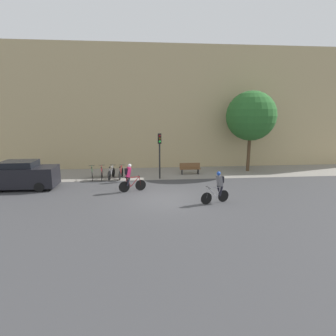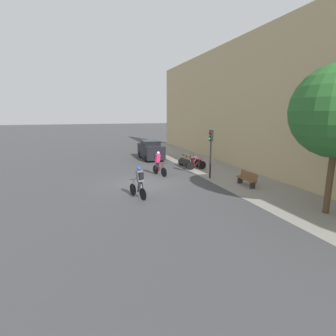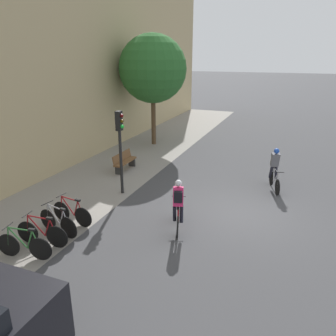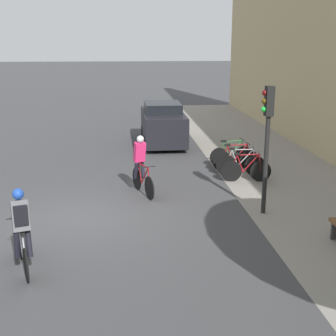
# 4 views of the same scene
# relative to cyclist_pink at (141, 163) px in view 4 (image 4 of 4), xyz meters

# --- Properties ---
(ground) EXTENTS (200.00, 200.00, 0.00)m
(ground) POSITION_rel_cyclist_pink_xyz_m (2.01, -1.69, -0.95)
(ground) COLOR #3D3D3F
(kerb_strip) EXTENTS (44.00, 4.50, 0.01)m
(kerb_strip) POSITION_rel_cyclist_pink_xyz_m (2.01, 5.06, -0.94)
(kerb_strip) COLOR gray
(kerb_strip) RESTS_ON ground
(cyclist_pink) EXTENTS (1.69, 0.66, 1.79)m
(cyclist_pink) POSITION_rel_cyclist_pink_xyz_m (0.00, 0.00, 0.00)
(cyclist_pink) COLOR black
(cyclist_pink) RESTS_ON ground
(cyclist_grey) EXTENTS (1.70, 0.65, 1.78)m
(cyclist_grey) POSITION_rel_cyclist_pink_xyz_m (4.94, -2.54, -0.00)
(cyclist_grey) COLOR black
(cyclist_grey) RESTS_ON ground
(parked_bike_0) EXTENTS (0.48, 1.67, 0.98)m
(parked_bike_0) POSITION_rel_cyclist_pink_xyz_m (-2.98, 3.50, -0.54)
(parked_bike_0) COLOR black
(parked_bike_0) RESTS_ON ground
(parked_bike_1) EXTENTS (0.46, 1.72, 0.99)m
(parked_bike_1) POSITION_rel_cyclist_pink_xyz_m (-2.27, 3.50, -0.53)
(parked_bike_1) COLOR black
(parked_bike_1) RESTS_ON ground
(parked_bike_2) EXTENTS (0.48, 1.68, 0.99)m
(parked_bike_2) POSITION_rel_cyclist_pink_xyz_m (-1.56, 3.50, -0.53)
(parked_bike_2) COLOR black
(parked_bike_2) RESTS_ON ground
(parked_bike_3) EXTENTS (0.46, 1.66, 0.98)m
(parked_bike_3) POSITION_rel_cyclist_pink_xyz_m (-0.84, 3.50, -0.54)
(parked_bike_3) COLOR black
(parked_bike_3) RESTS_ON ground
(traffic_light_pole) EXTENTS (0.26, 0.30, 3.41)m
(traffic_light_pole) POSITION_rel_cyclist_pink_xyz_m (2.08, 3.21, 1.42)
(traffic_light_pole) COLOR black
(traffic_light_pole) RESTS_ON ground
(parked_car) EXTENTS (4.30, 1.84, 1.85)m
(parked_car) POSITION_rel_cyclist_pink_xyz_m (-7.01, 1.29, -0.05)
(parked_car) COLOR black
(parked_car) RESTS_ON ground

